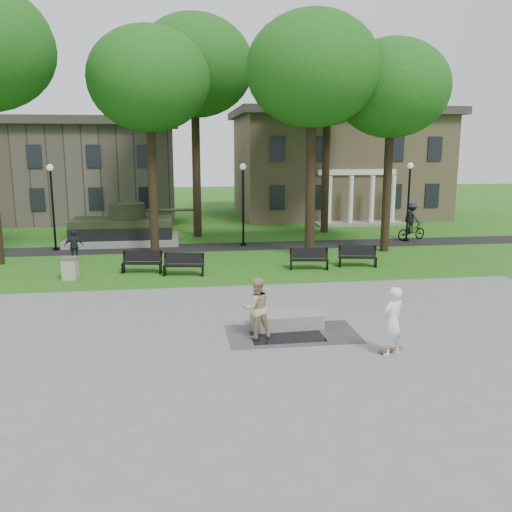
{
  "coord_description": "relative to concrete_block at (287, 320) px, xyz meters",
  "views": [
    {
      "loc": [
        -3.23,
        -18.54,
        5.65
      ],
      "look_at": [
        -0.21,
        2.26,
        1.4
      ],
      "focal_mm": 38.0,
      "sensor_mm": 36.0,
      "label": 1
    }
  ],
  "objects": [
    {
      "name": "tank_monument",
      "position": [
        -6.56,
        16.41,
        0.61
      ],
      "size": [
        7.45,
        3.4,
        2.4
      ],
      "color": "gray",
      "rests_on": "ground"
    },
    {
      "name": "tree_3",
      "position": [
        7.9,
        11.91,
        8.35
      ],
      "size": [
        6.0,
        6.0,
        11.19
      ],
      "color": "black",
      "rests_on": "ground"
    },
    {
      "name": "tree_2",
      "position": [
        3.4,
        10.91,
        9.07
      ],
      "size": [
        6.6,
        6.6,
        12.16
      ],
      "color": "black",
      "rests_on": "ground"
    },
    {
      "name": "building_right",
      "position": [
        9.9,
        28.4,
        4.1
      ],
      "size": [
        17.0,
        12.0,
        8.6
      ],
      "color": "#9E8460",
      "rests_on": "ground"
    },
    {
      "name": "lamp_mid",
      "position": [
        0.4,
        14.71,
        2.55
      ],
      "size": [
        0.36,
        0.36,
        4.73
      ],
      "color": "black",
      "rests_on": "ground"
    },
    {
      "name": "building_left",
      "position": [
        -11.1,
        28.91,
        3.35
      ],
      "size": [
        15.0,
        10.0,
        7.2
      ],
      "primitive_type": "cube",
      "color": "#4C443D",
      "rests_on": "ground"
    },
    {
      "name": "park_bench_0",
      "position": [
        -5.02,
        8.49,
        0.28
      ],
      "size": [
        1.85,
        0.8,
        1.0
      ],
      "rotation": [
        0.0,
        0.0,
        -0.16
      ],
      "color": "black",
      "rests_on": "ground"
    },
    {
      "name": "tree_4",
      "position": [
        -2.1,
        18.41,
        10.15
      ],
      "size": [
        7.2,
        7.2,
        13.5
      ],
      "color": "black",
      "rests_on": "ground"
    },
    {
      "name": "tree_1",
      "position": [
        -4.6,
        12.91,
        8.71
      ],
      "size": [
        6.2,
        6.2,
        11.63
      ],
      "color": "black",
      "rests_on": "ground"
    },
    {
      "name": "lamp_right",
      "position": [
        10.4,
        14.71,
        2.55
      ],
      "size": [
        0.36,
        0.36,
        4.73
      ],
      "color": "black",
      "rests_on": "ground"
    },
    {
      "name": "park_bench_1",
      "position": [
        -3.14,
        7.71,
        0.28
      ],
      "size": [
        1.85,
        0.8,
        1.0
      ],
      "rotation": [
        0.0,
        0.0,
        -0.16
      ],
      "color": "black",
      "rests_on": "ground"
    },
    {
      "name": "park_bench_3",
      "position": [
        5.13,
        8.35,
        0.28
      ],
      "size": [
        1.85,
        0.83,
        1.0
      ],
      "rotation": [
        0.0,
        0.0,
        -0.17
      ],
      "color": "black",
      "rests_on": "ground"
    },
    {
      "name": "puddle",
      "position": [
        -0.16,
        -0.89,
        -0.22
      ],
      "size": [
        2.2,
        1.2,
        0.0
      ],
      "primitive_type": "cube",
      "color": "black",
      "rests_on": "plaza"
    },
    {
      "name": "pedestrian_walker",
      "position": [
        -8.49,
        11.27,
        0.56
      ],
      "size": [
        1.01,
        0.57,
        1.62
      ],
      "primitive_type": "imported",
      "rotation": [
        0.0,
        0.0,
        0.2
      ],
      "color": "#20242B",
      "rests_on": "ground"
    },
    {
      "name": "trash_bin",
      "position": [
        -8.03,
        7.69,
        0.24
      ],
      "size": [
        0.72,
        0.72,
        0.96
      ],
      "rotation": [
        0.0,
        0.0,
        -0.1
      ],
      "color": "#A59B87",
      "rests_on": "ground"
    },
    {
      "name": "skateboard",
      "position": [
        2.45,
        -2.5,
        -0.19
      ],
      "size": [
        0.79,
        0.5,
        0.07
      ],
      "primitive_type": "cube",
      "rotation": [
        0.0,
        0.0,
        0.41
      ],
      "color": "brown",
      "rests_on": "plaza"
    },
    {
      "name": "concrete_block",
      "position": [
        0.0,
        0.0,
        0.0
      ],
      "size": [
        2.25,
        1.11,
        0.45
      ],
      "primitive_type": "cube",
      "rotation": [
        0.0,
        0.0,
        0.05
      ],
      "color": "gray",
      "rests_on": "plaza"
    },
    {
      "name": "friend_watching",
      "position": [
        -1.09,
        -0.8,
        0.7
      ],
      "size": [
        1.01,
        0.86,
        1.85
      ],
      "primitive_type": "imported",
      "rotation": [
        0.0,
        0.0,
        3.33
      ],
      "color": "tan",
      "rests_on": "plaza"
    },
    {
      "name": "skateboarder",
      "position": [
        2.37,
        -2.75,
        0.75
      ],
      "size": [
        0.84,
        0.73,
        1.94
      ],
      "primitive_type": "imported",
      "rotation": [
        0.0,
        0.0,
        3.59
      ],
      "color": "white",
      "rests_on": "plaza"
    },
    {
      "name": "lamp_left",
      "position": [
        -10.1,
        14.71,
        2.55
      ],
      "size": [
        0.36,
        0.36,
        4.73
      ],
      "color": "black",
      "rests_on": "ground"
    },
    {
      "name": "cyclist",
      "position": [
        10.88,
        15.12,
        0.7
      ],
      "size": [
        2.25,
        1.43,
        2.31
      ],
      "rotation": [
        0.0,
        0.0,
        1.92
      ],
      "color": "black",
      "rests_on": "ground"
    },
    {
      "name": "ground",
      "position": [
        -0.1,
        2.41,
        -0.24
      ],
      "size": [
        120.0,
        120.0,
        0.0
      ],
      "primitive_type": "plane",
      "color": "#1F5B15",
      "rests_on": "ground"
    },
    {
      "name": "footpath",
      "position": [
        -0.1,
        14.41,
        -0.24
      ],
      "size": [
        44.0,
        2.6,
        0.01
      ],
      "primitive_type": "cube",
      "color": "black",
      "rests_on": "ground"
    },
    {
      "name": "plaza",
      "position": [
        -0.1,
        -2.59,
        -0.23
      ],
      "size": [
        22.0,
        16.0,
        0.02
      ],
      "primitive_type": "cube",
      "color": "gray",
      "rests_on": "ground"
    },
    {
      "name": "tree_5",
      "position": [
        6.4,
        18.91,
        9.42
      ],
      "size": [
        6.4,
        6.4,
        12.44
      ],
      "color": "black",
      "rests_on": "ground"
    },
    {
      "name": "park_bench_2",
      "position": [
        2.69,
        8.1,
        0.28
      ],
      "size": [
        1.85,
        0.78,
        1.0
      ],
      "rotation": [
        0.0,
        0.0,
        -0.15
      ],
      "color": "black",
      "rests_on": "ground"
    }
  ]
}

